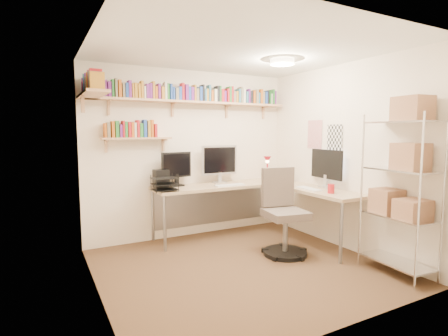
{
  "coord_description": "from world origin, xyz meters",
  "views": [
    {
      "loc": [
        -2.07,
        -3.41,
        1.59
      ],
      "look_at": [
        0.06,
        0.55,
        1.12
      ],
      "focal_mm": 28.0,
      "sensor_mm": 36.0,
      "label": 1
    }
  ],
  "objects": [
    {
      "name": "office_chair",
      "position": [
        0.71,
        0.14,
        0.47
      ],
      "size": [
        0.59,
        0.6,
        1.12
      ],
      "rotation": [
        0.0,
        0.0,
        -0.17
      ],
      "color": "black",
      "rests_on": "ground"
    },
    {
      "name": "room_shell",
      "position": [
        0.0,
        0.0,
        1.55
      ],
      "size": [
        3.24,
        3.04,
        2.52
      ],
      "color": "beige",
      "rests_on": "ground"
    },
    {
      "name": "wall_shelves",
      "position": [
        -0.4,
        1.3,
        2.02
      ],
      "size": [
        3.12,
        1.09,
        0.8
      ],
      "color": "tan",
      "rests_on": "ground"
    },
    {
      "name": "wire_rack",
      "position": [
        1.42,
        -1.03,
        1.16
      ],
      "size": [
        0.44,
        0.8,
        1.96
      ],
      "rotation": [
        0.0,
        0.0,
        -0.09
      ],
      "color": "silver",
      "rests_on": "ground"
    },
    {
      "name": "ground",
      "position": [
        0.0,
        0.0,
        0.0
      ],
      "size": [
        3.2,
        3.2,
        0.0
      ],
      "primitive_type": "plane",
      "color": "#4A2F1F",
      "rests_on": "ground"
    },
    {
      "name": "corner_desk",
      "position": [
        0.5,
        0.95,
        0.79
      ],
      "size": [
        2.45,
        2.07,
        1.38
      ],
      "color": "tan",
      "rests_on": "ground"
    }
  ]
}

